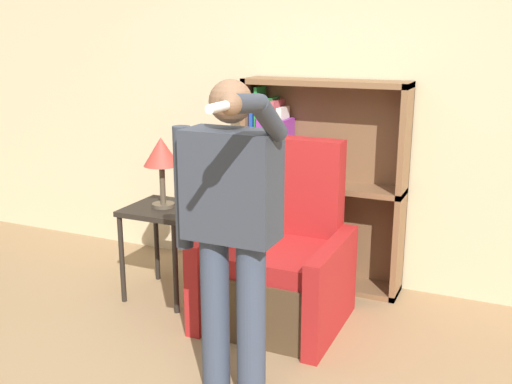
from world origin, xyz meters
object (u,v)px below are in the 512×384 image
at_px(bookcase, 304,190).
at_px(table_lamp, 161,155).
at_px(armchair, 279,266).
at_px(side_table, 164,222).
at_px(person_standing, 231,221).

distance_m(bookcase, table_lamp, 1.10).
bearing_deg(armchair, side_table, 179.76).
bearing_deg(table_lamp, side_table, -63.43).
height_order(armchair, side_table, armchair).
bearing_deg(side_table, bookcase, 40.47).
relative_size(bookcase, armchair, 1.30).
bearing_deg(side_table, armchair, -0.24).
relative_size(bookcase, table_lamp, 3.11).
distance_m(person_standing, side_table, 1.37).
relative_size(armchair, table_lamp, 2.39).
bearing_deg(armchair, bookcase, 96.54).
bearing_deg(armchair, table_lamp, 179.76).
xyz_separation_m(bookcase, side_table, (-0.80, -0.68, -0.15)).
distance_m(armchair, person_standing, 1.06).
xyz_separation_m(person_standing, table_lamp, (-0.97, 0.88, 0.09)).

